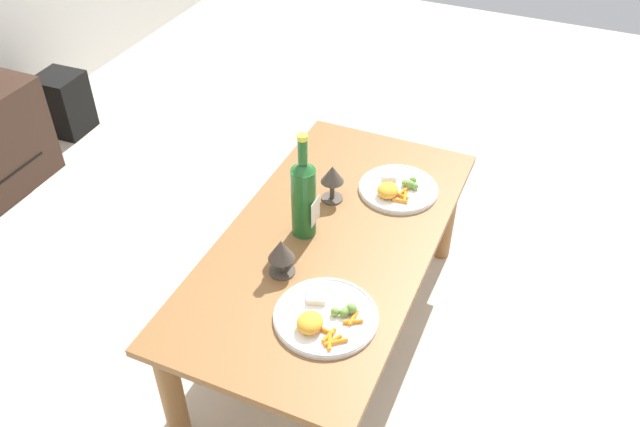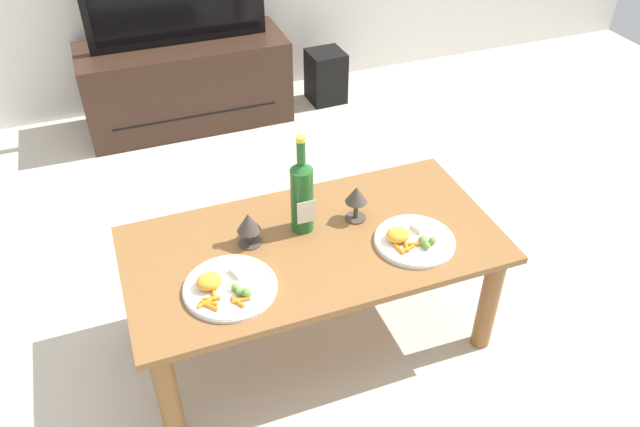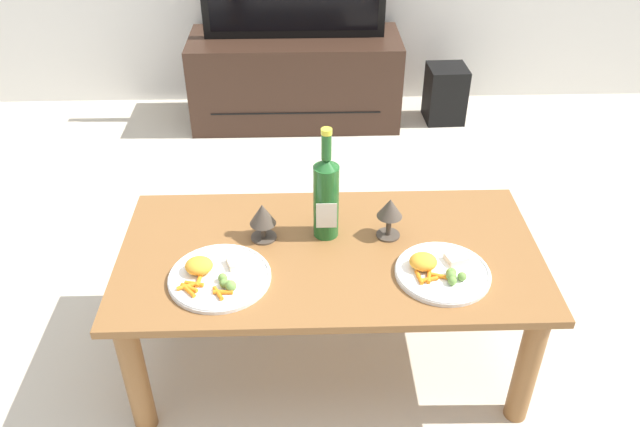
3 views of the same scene
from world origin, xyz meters
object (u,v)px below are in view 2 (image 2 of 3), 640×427
floor_speaker (326,76)px  dinner_plate_right (413,239)px  dining_table (314,260)px  tv_stand (186,83)px  goblet_left (249,224)px  wine_bottle (302,194)px  dinner_plate_left (228,286)px  goblet_right (356,197)px

floor_speaker → dinner_plate_right: dinner_plate_right is taller
dining_table → floor_speaker: (0.73, 1.79, -0.23)m
tv_stand → goblet_left: goblet_left is taller
wine_bottle → dinner_plate_left: size_ratio=1.25×
dining_table → dinner_plate_left: (-0.33, -0.12, 0.09)m
goblet_right → goblet_left: bearing=180.0°
wine_bottle → goblet_right: wine_bottle is taller
wine_bottle → dinner_plate_right: bearing=-32.6°
floor_speaker → goblet_left: bearing=-120.8°
dining_table → goblet_right: 0.27m
floor_speaker → wine_bottle: wine_bottle is taller
goblet_right → dinner_plate_left: size_ratio=0.46×
goblet_right → dinner_plate_right: goblet_right is taller
goblet_right → dinner_plate_left: bearing=-159.4°
dining_table → dinner_plate_right: size_ratio=4.63×
wine_bottle → goblet_left: wine_bottle is taller
wine_bottle → dinner_plate_left: 0.40m
wine_bottle → dinner_plate_left: bearing=-146.8°
floor_speaker → dining_table: bearing=-114.5°
goblet_left → goblet_right: 0.39m
dinner_plate_left → goblet_left: bearing=57.3°
goblet_left → dinner_plate_right: (0.52, -0.19, -0.07)m
wine_bottle → goblet_right: 0.20m
goblet_left → goblet_right: size_ratio=0.92×
goblet_right → dinner_plate_right: (0.13, -0.19, -0.08)m
dining_table → goblet_left: 0.27m
dining_table → dinner_plate_right: bearing=-20.9°
goblet_right → tv_stand: bearing=99.6°
goblet_left → dinner_plate_left: 0.24m
dining_table → dinner_plate_right: (0.32, -0.12, 0.09)m
floor_speaker → dinner_plate_left: dinner_plate_left is taller
dining_table → wine_bottle: size_ratio=3.47×
floor_speaker → dinner_plate_left: size_ratio=1.07×
dining_table → tv_stand: 1.83m
floor_speaker → goblet_right: 1.85m
wine_bottle → dinner_plate_right: size_ratio=1.33×
dining_table → goblet_left: size_ratio=10.23×
goblet_left → dinner_plate_right: size_ratio=0.45×
tv_stand → dinner_plate_left: (-0.22, -1.95, 0.24)m
goblet_right → dinner_plate_left: (-0.51, -0.19, -0.08)m
dinner_plate_right → wine_bottle: bearing=147.4°
tv_stand → floor_speaker: size_ratio=3.61×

